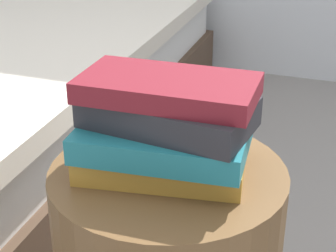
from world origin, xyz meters
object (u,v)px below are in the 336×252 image
Objects in this scene: book_ochre at (164,156)px; book_maroon at (167,89)px; book_teal at (165,137)px; book_charcoal at (168,112)px.

book_maroon reaches higher than book_ochre.
book_teal is 0.98× the size of book_maroon.
book_maroon is at bearing -61.98° from book_ochre.
book_teal is (0.00, -0.01, 0.04)m from book_ochre.
book_maroon is at bearing -76.89° from book_charcoal.
book_maroon is (0.01, -0.00, 0.09)m from book_teal.
book_charcoal is 0.96× the size of book_maroon.
book_ochre is 0.13m from book_maroon.
book_maroon is (0.00, -0.01, 0.04)m from book_charcoal.
book_maroon reaches higher than book_teal.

